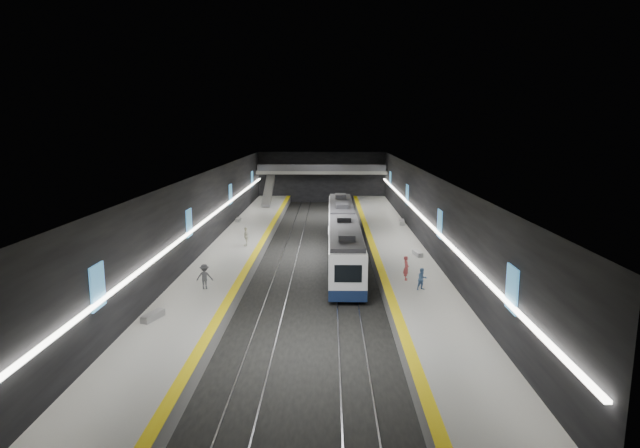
{
  "coord_description": "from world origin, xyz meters",
  "views": [
    {
      "loc": [
        1.25,
        -49.51,
        12.16
      ],
      "look_at": [
        0.27,
        4.08,
        2.2
      ],
      "focal_mm": 30.0,
      "sensor_mm": 36.0,
      "label": 1
    }
  ],
  "objects_px": {
    "train": "(343,232)",
    "bench_left_far": "(238,220)",
    "passenger_right_a": "(406,268)",
    "passenger_left_a": "(246,237)",
    "escalator": "(268,191)",
    "bench_right_near": "(418,254)",
    "passenger_left_b": "(205,277)",
    "bench_left_near": "(153,316)",
    "bench_right_far": "(402,222)",
    "passenger_right_b": "(422,279)"
  },
  "relations": [
    {
      "from": "passenger_left_b",
      "to": "escalator",
      "type": "bearing_deg",
      "value": -93.62
    },
    {
      "from": "passenger_left_a",
      "to": "passenger_right_b",
      "type": "bearing_deg",
      "value": 32.93
    },
    {
      "from": "escalator",
      "to": "bench_right_near",
      "type": "relative_size",
      "value": 4.91
    },
    {
      "from": "bench_left_near",
      "to": "escalator",
      "type": "bearing_deg",
      "value": 106.68
    },
    {
      "from": "passenger_right_a",
      "to": "passenger_left_b",
      "type": "height_order",
      "value": "passenger_right_a"
    },
    {
      "from": "bench_left_far",
      "to": "passenger_right_a",
      "type": "distance_m",
      "value": 28.91
    },
    {
      "from": "passenger_right_a",
      "to": "bench_right_far",
      "type": "bearing_deg",
      "value": -0.98
    },
    {
      "from": "passenger_right_b",
      "to": "passenger_left_b",
      "type": "bearing_deg",
      "value": 155.73
    },
    {
      "from": "bench_left_far",
      "to": "bench_right_far",
      "type": "xyz_separation_m",
      "value": [
        19.0,
        -1.49,
        0.04
      ]
    },
    {
      "from": "bench_right_near",
      "to": "passenger_left_b",
      "type": "bearing_deg",
      "value": -158.9
    },
    {
      "from": "bench_right_near",
      "to": "passenger_right_a",
      "type": "height_order",
      "value": "passenger_right_a"
    },
    {
      "from": "passenger_right_b",
      "to": "passenger_left_b",
      "type": "xyz_separation_m",
      "value": [
        -14.95,
        -0.03,
        0.1
      ]
    },
    {
      "from": "train",
      "to": "bench_left_near",
      "type": "relative_size",
      "value": 17.44
    },
    {
      "from": "passenger_right_b",
      "to": "passenger_left_b",
      "type": "relative_size",
      "value": 0.88
    },
    {
      "from": "bench_left_far",
      "to": "bench_right_near",
      "type": "xyz_separation_m",
      "value": [
        18.38,
        -16.46,
        -0.0
      ]
    },
    {
      "from": "bench_left_far",
      "to": "passenger_left_a",
      "type": "height_order",
      "value": "passenger_left_a"
    },
    {
      "from": "escalator",
      "to": "bench_left_near",
      "type": "bearing_deg",
      "value": -91.9
    },
    {
      "from": "passenger_right_b",
      "to": "passenger_left_a",
      "type": "bearing_deg",
      "value": 112.46
    },
    {
      "from": "bench_right_far",
      "to": "bench_right_near",
      "type": "bearing_deg",
      "value": -86.6
    },
    {
      "from": "bench_left_near",
      "to": "bench_right_far",
      "type": "relative_size",
      "value": 0.87
    },
    {
      "from": "train",
      "to": "bench_left_far",
      "type": "bearing_deg",
      "value": 135.06
    },
    {
      "from": "bench_left_far",
      "to": "bench_right_far",
      "type": "relative_size",
      "value": 0.83
    },
    {
      "from": "passenger_right_a",
      "to": "passenger_right_b",
      "type": "xyz_separation_m",
      "value": [
        0.76,
        -2.39,
        -0.12
      ]
    },
    {
      "from": "passenger_left_b",
      "to": "bench_left_far",
      "type": "bearing_deg",
      "value": -89.15
    },
    {
      "from": "train",
      "to": "passenger_left_a",
      "type": "xyz_separation_m",
      "value": [
        -9.06,
        -0.99,
        -0.3
      ]
    },
    {
      "from": "bench_right_far",
      "to": "passenger_left_b",
      "type": "bearing_deg",
      "value": -118.43
    },
    {
      "from": "passenger_right_a",
      "to": "passenger_left_a",
      "type": "height_order",
      "value": "passenger_left_a"
    },
    {
      "from": "bench_left_far",
      "to": "passenger_right_a",
      "type": "relative_size",
      "value": 0.93
    },
    {
      "from": "bench_left_near",
      "to": "bench_left_far",
      "type": "height_order",
      "value": "bench_left_near"
    },
    {
      "from": "bench_right_far",
      "to": "passenger_right_b",
      "type": "bearing_deg",
      "value": -88.6
    },
    {
      "from": "bench_left_far",
      "to": "passenger_left_b",
      "type": "bearing_deg",
      "value": -85.76
    },
    {
      "from": "train",
      "to": "bench_right_near",
      "type": "bearing_deg",
      "value": -35.12
    },
    {
      "from": "bench_right_far",
      "to": "passenger_right_a",
      "type": "bearing_deg",
      "value": -91.0
    },
    {
      "from": "bench_right_near",
      "to": "passenger_right_a",
      "type": "xyz_separation_m",
      "value": [
        -2.04,
        -7.39,
        0.69
      ]
    },
    {
      "from": "bench_left_near",
      "to": "passenger_right_b",
      "type": "relative_size",
      "value": 1.12
    },
    {
      "from": "bench_left_far",
      "to": "passenger_left_a",
      "type": "distance_m",
      "value": 13.31
    },
    {
      "from": "escalator",
      "to": "passenger_left_a",
      "type": "xyz_separation_m",
      "value": [
        0.94,
        -26.9,
        -1.0
      ]
    },
    {
      "from": "passenger_right_a",
      "to": "passenger_right_b",
      "type": "relative_size",
      "value": 1.16
    },
    {
      "from": "train",
      "to": "passenger_right_b",
      "type": "distance_m",
      "value": 15.15
    },
    {
      "from": "passenger_left_b",
      "to": "passenger_right_a",
      "type": "bearing_deg",
      "value": -174.15
    },
    {
      "from": "bench_right_far",
      "to": "passenger_left_b",
      "type": "relative_size",
      "value": 1.13
    },
    {
      "from": "bench_right_near",
      "to": "passenger_left_a",
      "type": "height_order",
      "value": "passenger_left_a"
    },
    {
      "from": "passenger_right_b",
      "to": "bench_left_far",
      "type": "bearing_deg",
      "value": 98.71
    },
    {
      "from": "escalator",
      "to": "bench_left_far",
      "type": "bearing_deg",
      "value": -98.17
    },
    {
      "from": "train",
      "to": "bench_left_far",
      "type": "xyz_separation_m",
      "value": [
        -12.0,
        11.98,
        -1.0
      ]
    },
    {
      "from": "bench_right_far",
      "to": "passenger_right_b",
      "type": "xyz_separation_m",
      "value": [
        -1.9,
        -24.74,
        0.52
      ]
    },
    {
      "from": "bench_right_near",
      "to": "escalator",
      "type": "bearing_deg",
      "value": 108.26
    },
    {
      "from": "bench_right_near",
      "to": "bench_left_far",
      "type": "bearing_deg",
      "value": 128.1
    },
    {
      "from": "passenger_left_a",
      "to": "passenger_left_b",
      "type": "xyz_separation_m",
      "value": [
        -0.79,
        -13.3,
        -0.03
      ]
    },
    {
      "from": "train",
      "to": "passenger_left_b",
      "type": "relative_size",
      "value": 17.25
    }
  ]
}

